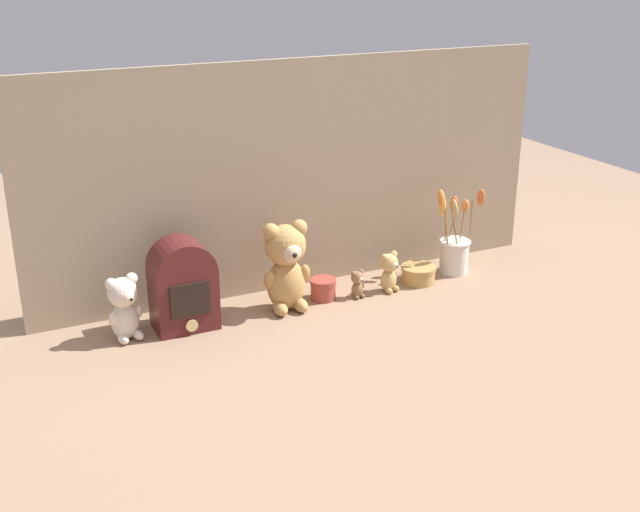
# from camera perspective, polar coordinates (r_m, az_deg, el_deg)

# --- Properties ---
(ground_plane) EXTENTS (4.00, 4.00, 0.00)m
(ground_plane) POSITION_cam_1_polar(r_m,az_deg,el_deg) (2.42, 0.20, -3.35)
(ground_plane) COLOR #8E7056
(backdrop_wall) EXTENTS (1.67, 0.02, 0.71)m
(backdrop_wall) POSITION_cam_1_polar(r_m,az_deg,el_deg) (2.44, -1.50, 5.69)
(backdrop_wall) COLOR gray
(backdrop_wall) RESTS_ON ground
(teddy_bear_large) EXTENTS (0.15, 0.14, 0.27)m
(teddy_bear_large) POSITION_cam_1_polar(r_m,az_deg,el_deg) (2.33, -2.42, -0.62)
(teddy_bear_large) COLOR tan
(teddy_bear_large) RESTS_ON ground
(teddy_bear_medium) EXTENTS (0.10, 0.09, 0.19)m
(teddy_bear_medium) POSITION_cam_1_polar(r_m,az_deg,el_deg) (2.23, -13.75, -3.50)
(teddy_bear_medium) COLOR beige
(teddy_bear_medium) RESTS_ON ground
(teddy_bear_small) EXTENTS (0.07, 0.07, 0.13)m
(teddy_bear_small) POSITION_cam_1_polar(r_m,az_deg,el_deg) (2.49, 4.94, -1.08)
(teddy_bear_small) COLOR tan
(teddy_bear_small) RESTS_ON ground
(teddy_bear_tiny) EXTENTS (0.05, 0.05, 0.09)m
(teddy_bear_tiny) POSITION_cam_1_polar(r_m,az_deg,el_deg) (2.44, 2.69, -1.96)
(teddy_bear_tiny) COLOR olive
(teddy_bear_tiny) RESTS_ON ground
(flower_vase) EXTENTS (0.15, 0.13, 0.29)m
(flower_vase) POSITION_cam_1_polar(r_m,az_deg,el_deg) (2.65, 9.55, 0.62)
(flower_vase) COLOR silver
(flower_vase) RESTS_ON ground
(vintage_radio) EXTENTS (0.17, 0.13, 0.26)m
(vintage_radio) POSITION_cam_1_polar(r_m,az_deg,el_deg) (2.25, -9.73, -1.99)
(vintage_radio) COLOR #4C1919
(vintage_radio) RESTS_ON ground
(decorative_tin_tall) EXTENTS (0.11, 0.11, 0.05)m
(decorative_tin_tall) POSITION_cam_1_polar(r_m,az_deg,el_deg) (2.58, 7.01, -1.28)
(decorative_tin_tall) COLOR tan
(decorative_tin_tall) RESTS_ON ground
(decorative_tin_short) EXTENTS (0.08, 0.08, 0.06)m
(decorative_tin_short) POSITION_cam_1_polar(r_m,az_deg,el_deg) (2.44, 0.22, -2.36)
(decorative_tin_short) COLOR #993D33
(decorative_tin_short) RESTS_ON ground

